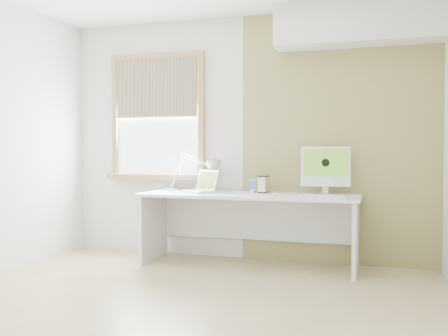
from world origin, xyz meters
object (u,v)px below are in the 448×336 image
at_px(desk_lamp, 206,171).
at_px(laptop, 202,187).
at_px(external_drive, 263,184).
at_px(desk, 250,212).
at_px(imac, 325,168).

relative_size(desk_lamp, laptop, 1.72).
bearing_deg(desk_lamp, laptop, -85.11).
height_order(desk_lamp, external_drive, desk_lamp).
bearing_deg(laptop, desk_lamp, 94.89).
xyz_separation_m(desk_lamp, external_drive, (0.64, -0.03, -0.13)).
height_order(desk, laptop, laptop).
bearing_deg(desk_lamp, external_drive, -2.94).
distance_m(external_drive, imac, 0.66).
xyz_separation_m(desk_lamp, imac, (1.27, -0.05, 0.05)).
bearing_deg(laptop, desk, 0.66).
relative_size(desk, external_drive, 12.56).
xyz_separation_m(external_drive, imac, (0.63, -0.02, 0.18)).
relative_size(desk, imac, 4.48).
bearing_deg(imac, desk, -171.93).
distance_m(desk, laptop, 0.57).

